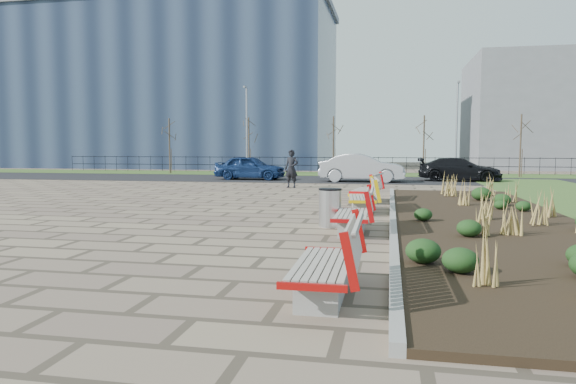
% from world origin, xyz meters
% --- Properties ---
extents(ground, '(120.00, 120.00, 0.00)m').
position_xyz_m(ground, '(0.00, 0.00, 0.00)').
color(ground, '#786853').
rests_on(ground, ground).
extents(planting_bed, '(4.50, 18.00, 0.10)m').
position_xyz_m(planting_bed, '(6.25, 5.00, 0.05)').
color(planting_bed, black).
rests_on(planting_bed, ground).
extents(planting_curb, '(0.16, 18.00, 0.15)m').
position_xyz_m(planting_curb, '(3.92, 5.00, 0.07)').
color(planting_curb, gray).
rests_on(planting_curb, ground).
extents(grass_verge_far, '(80.00, 5.00, 0.04)m').
position_xyz_m(grass_verge_far, '(0.00, 28.00, 0.02)').
color(grass_verge_far, '#33511E').
rests_on(grass_verge_far, ground).
extents(road, '(80.00, 7.00, 0.02)m').
position_xyz_m(road, '(0.00, 22.00, 0.01)').
color(road, black).
rests_on(road, ground).
extents(bench_a, '(0.92, 2.11, 1.00)m').
position_xyz_m(bench_a, '(3.00, -2.23, 0.50)').
color(bench_a, '#A80D0B').
rests_on(bench_a, ground).
extents(bench_b, '(0.93, 2.11, 1.00)m').
position_xyz_m(bench_b, '(3.00, 2.87, 0.50)').
color(bench_b, '#A50B0C').
rests_on(bench_b, ground).
extents(bench_c, '(1.09, 2.17, 1.00)m').
position_xyz_m(bench_c, '(3.00, 6.70, 0.50)').
color(bench_c, yellow).
rests_on(bench_c, ground).
extents(bench_d, '(1.17, 2.20, 1.00)m').
position_xyz_m(bench_d, '(3.00, 9.60, 0.50)').
color(bench_d, red).
rests_on(bench_d, ground).
extents(litter_bin, '(0.54, 0.54, 0.92)m').
position_xyz_m(litter_bin, '(2.40, 3.73, 0.46)').
color(litter_bin, '#B2B2B7').
rests_on(litter_bin, ground).
extents(pedestrian, '(0.75, 0.57, 1.83)m').
position_xyz_m(pedestrian, '(-0.81, 15.47, 0.92)').
color(pedestrian, black).
rests_on(pedestrian, ground).
extents(car_blue, '(4.26, 1.87, 1.43)m').
position_xyz_m(car_blue, '(-4.35, 20.84, 0.73)').
color(car_blue, navy).
rests_on(car_blue, road).
extents(car_silver, '(4.74, 1.70, 1.56)m').
position_xyz_m(car_silver, '(2.29, 20.17, 0.80)').
color(car_silver, '#9E9FA5').
rests_on(car_silver, road).
extents(car_black, '(4.76, 2.33, 1.33)m').
position_xyz_m(car_black, '(7.71, 21.83, 0.69)').
color(car_black, black).
rests_on(car_black, road).
extents(tree_a, '(1.40, 1.40, 4.00)m').
position_xyz_m(tree_a, '(-12.00, 26.50, 2.04)').
color(tree_a, '#4C3D2D').
rests_on(tree_a, grass_verge_far).
extents(tree_b, '(1.40, 1.40, 4.00)m').
position_xyz_m(tree_b, '(-6.00, 26.50, 2.04)').
color(tree_b, '#4C3D2D').
rests_on(tree_b, grass_verge_far).
extents(tree_c, '(1.40, 1.40, 4.00)m').
position_xyz_m(tree_c, '(0.00, 26.50, 2.04)').
color(tree_c, '#4C3D2D').
rests_on(tree_c, grass_verge_far).
extents(tree_d, '(1.40, 1.40, 4.00)m').
position_xyz_m(tree_d, '(6.00, 26.50, 2.04)').
color(tree_d, '#4C3D2D').
rests_on(tree_d, grass_verge_far).
extents(tree_e, '(1.40, 1.40, 4.00)m').
position_xyz_m(tree_e, '(12.00, 26.50, 2.04)').
color(tree_e, '#4C3D2D').
rests_on(tree_e, grass_verge_far).
extents(lamp_west, '(0.24, 0.60, 6.00)m').
position_xyz_m(lamp_west, '(-6.00, 26.00, 3.04)').
color(lamp_west, gray).
rests_on(lamp_west, grass_verge_far).
extents(lamp_east, '(0.24, 0.60, 6.00)m').
position_xyz_m(lamp_east, '(8.00, 26.00, 3.04)').
color(lamp_east, gray).
rests_on(lamp_east, grass_verge_far).
extents(railing_fence, '(44.00, 0.10, 1.20)m').
position_xyz_m(railing_fence, '(0.00, 29.50, 0.64)').
color(railing_fence, black).
rests_on(railing_fence, grass_verge_far).
extents(building_glass, '(40.00, 14.00, 15.00)m').
position_xyz_m(building_glass, '(-22.00, 40.00, 7.50)').
color(building_glass, '#192338').
rests_on(building_glass, ground).
extents(building_grey, '(18.00, 12.00, 10.00)m').
position_xyz_m(building_grey, '(20.00, 42.00, 5.00)').
color(building_grey, slate).
rests_on(building_grey, ground).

